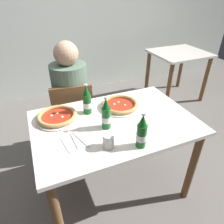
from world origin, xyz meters
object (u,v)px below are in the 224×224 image
at_px(diner_seated, 72,104).
at_px(dining_table_background, 178,62).
at_px(dining_table_main, 114,133).
at_px(beer_bottle_right, 87,101).
at_px(napkin_with_cutlery, 78,140).
at_px(beer_bottle_left, 106,115).
at_px(chair_behind_table, 73,115).
at_px(pizza_margherita_near, 57,117).
at_px(paper_cup, 108,141).
at_px(beer_bottle_center, 142,133).
at_px(pizza_marinara_far, 120,105).

distance_m(diner_seated, dining_table_background, 1.90).
height_order(dining_table_main, beer_bottle_right, beer_bottle_right).
bearing_deg(napkin_with_cutlery, beer_bottle_left, 15.74).
bearing_deg(chair_behind_table, pizza_margherita_near, 72.59).
bearing_deg(chair_behind_table, dining_table_background, -152.24).
bearing_deg(pizza_margherita_near, beer_bottle_left, -38.64).
xyz_separation_m(diner_seated, beer_bottle_right, (0.03, -0.47, 0.27)).
xyz_separation_m(dining_table_main, dining_table_background, (1.62, 1.27, -0.04)).
bearing_deg(paper_cup, napkin_with_cutlery, 141.65).
bearing_deg(beer_bottle_center, pizza_margherita_near, 130.32).
distance_m(chair_behind_table, beer_bottle_center, 1.02).
bearing_deg(pizza_marinara_far, dining_table_background, 36.33).
bearing_deg(pizza_marinara_far, diner_seated, 121.78).
relative_size(chair_behind_table, diner_seated, 0.70).
xyz_separation_m(chair_behind_table, paper_cup, (0.05, -0.85, 0.32)).
relative_size(dining_table_background, beer_bottle_center, 3.24).
bearing_deg(dining_table_background, chair_behind_table, -160.08).
relative_size(pizza_margherita_near, napkin_with_cutlery, 1.58).
xyz_separation_m(pizza_marinara_far, napkin_with_cutlery, (-0.44, -0.28, -0.02)).
bearing_deg(dining_table_background, beer_bottle_center, -134.86).
xyz_separation_m(diner_seated, napkin_with_cutlery, (-0.13, -0.77, 0.17)).
bearing_deg(beer_bottle_left, dining_table_background, 37.69).
xyz_separation_m(dining_table_main, diner_seated, (-0.18, 0.66, -0.05)).
bearing_deg(dining_table_background, dining_table_main, -141.92).
height_order(dining_table_main, diner_seated, diner_seated).
xyz_separation_m(beer_bottle_center, beer_bottle_right, (-0.19, 0.50, 0.00)).
distance_m(beer_bottle_right, napkin_with_cutlery, 0.36).
bearing_deg(beer_bottle_center, paper_cup, 159.50).
xyz_separation_m(chair_behind_table, pizza_margherita_near, (-0.20, -0.42, 0.29)).
bearing_deg(beer_bottle_center, chair_behind_table, 104.34).
xyz_separation_m(diner_seated, pizza_margherita_near, (-0.21, -0.47, 0.19)).
relative_size(diner_seated, beer_bottle_left, 4.89).
bearing_deg(pizza_margherita_near, paper_cup, -61.15).
bearing_deg(diner_seated, paper_cup, -87.74).
bearing_deg(beer_bottle_right, beer_bottle_left, -74.65).
bearing_deg(dining_table_background, pizza_margherita_near, -151.89).
height_order(diner_seated, pizza_marinara_far, diner_seated).
xyz_separation_m(dining_table_background, beer_bottle_right, (-1.77, -1.08, 0.26)).
xyz_separation_m(pizza_margherita_near, beer_bottle_center, (0.43, -0.51, 0.08)).
distance_m(dining_table_background, beer_bottle_center, 2.25).
bearing_deg(dining_table_main, pizza_margherita_near, 153.46).
bearing_deg(beer_bottle_left, chair_behind_table, 99.32).
bearing_deg(beer_bottle_right, diner_seated, 94.04).
xyz_separation_m(beer_bottle_left, paper_cup, (-0.06, -0.19, -0.06)).
distance_m(chair_behind_table, napkin_with_cutlery, 0.78).
height_order(dining_table_background, napkin_with_cutlery, napkin_with_cutlery).
height_order(beer_bottle_right, napkin_with_cutlery, beer_bottle_right).
height_order(beer_bottle_left, beer_bottle_center, same).
bearing_deg(dining_table_background, diner_seated, -161.39).
xyz_separation_m(dining_table_background, paper_cup, (-1.76, -1.51, 0.21)).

